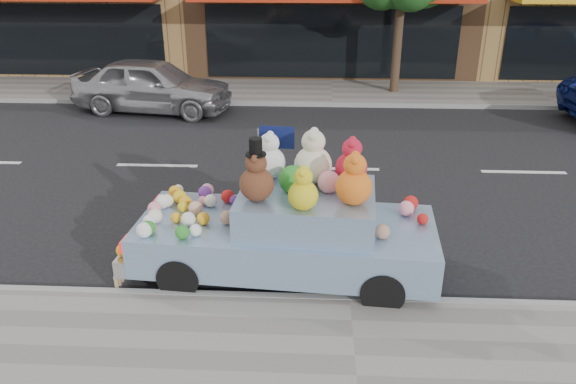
{
  "coord_description": "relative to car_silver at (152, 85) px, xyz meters",
  "views": [
    {
      "loc": [
        -0.53,
        -11.42,
        4.6
      ],
      "look_at": [
        -0.89,
        -4.03,
        1.25
      ],
      "focal_mm": 35.0,
      "sensor_mm": 36.0,
      "label": 1
    }
  ],
  "objects": [
    {
      "name": "ground",
      "position": [
        5.19,
        -4.26,
        -0.77
      ],
      "size": [
        120.0,
        120.0,
        0.0
      ],
      "primitive_type": "plane",
      "color": "black",
      "rests_on": "ground"
    },
    {
      "name": "near_sidewalk",
      "position": [
        5.19,
        -10.76,
        -0.71
      ],
      "size": [
        60.0,
        3.0,
        0.12
      ],
      "primitive_type": "cube",
      "color": "gray",
      "rests_on": "ground"
    },
    {
      "name": "far_sidewalk",
      "position": [
        5.19,
        2.24,
        -0.71
      ],
      "size": [
        60.0,
        3.0,
        0.12
      ],
      "primitive_type": "cube",
      "color": "gray",
      "rests_on": "ground"
    },
    {
      "name": "near_kerb",
      "position": [
        5.19,
        -9.26,
        -0.7
      ],
      "size": [
        60.0,
        0.12,
        0.13
      ],
      "primitive_type": "cube",
      "color": "gray",
      "rests_on": "ground"
    },
    {
      "name": "far_kerb",
      "position": [
        5.19,
        0.74,
        -0.7
      ],
      "size": [
        60.0,
        0.12,
        0.13
      ],
      "primitive_type": "cube",
      "color": "gray",
      "rests_on": "ground"
    },
    {
      "name": "car_silver",
      "position": [
        0.0,
        0.0,
        0.0
      ],
      "size": [
        4.73,
        2.48,
        1.54
      ],
      "primitive_type": "imported",
      "rotation": [
        0.0,
        0.0,
        1.42
      ],
      "color": "#A2A1A6",
      "rests_on": "ground"
    },
    {
      "name": "art_car",
      "position": [
        4.3,
        -8.47,
        0.03
      ],
      "size": [
        4.6,
        2.08,
        2.23
      ],
      "rotation": [
        0.0,
        0.0,
        -0.08
      ],
      "color": "black",
      "rests_on": "ground"
    }
  ]
}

